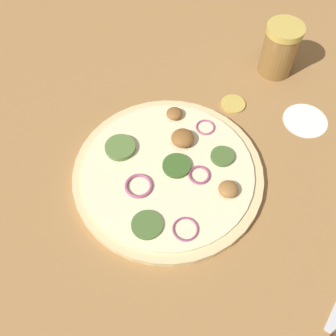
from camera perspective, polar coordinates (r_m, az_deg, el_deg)
ground_plane at (r=0.61m, az=0.00°, el=-1.11°), size 3.00×3.00×0.00m
pizza at (r=0.60m, az=0.07°, el=-0.58°), size 0.29×0.29×0.03m
spice_jar at (r=0.75m, az=15.91°, el=16.25°), size 0.06×0.06×0.10m
loose_cap at (r=0.71m, az=9.44°, el=9.24°), size 0.04×0.04×0.01m
flour_patch at (r=0.72m, az=19.26°, el=6.59°), size 0.08×0.08×0.00m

